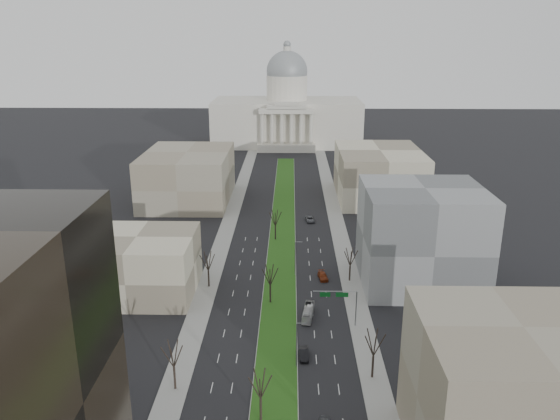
# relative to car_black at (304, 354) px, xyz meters

# --- Properties ---
(ground) EXTENTS (600.00, 600.00, 0.00)m
(ground) POSITION_rel_car_black_xyz_m (-5.20, 61.83, -0.78)
(ground) COLOR black
(ground) RESTS_ON ground
(median) EXTENTS (8.00, 222.03, 0.20)m
(median) POSITION_rel_car_black_xyz_m (-5.20, 60.82, -0.68)
(median) COLOR #999993
(median) RESTS_ON ground
(sidewalk_left) EXTENTS (5.00, 330.00, 0.15)m
(sidewalk_left) POSITION_rel_car_black_xyz_m (-22.70, 36.83, -0.71)
(sidewalk_left) COLOR gray
(sidewalk_left) RESTS_ON ground
(sidewalk_right) EXTENTS (5.00, 330.00, 0.15)m
(sidewalk_right) POSITION_rel_car_black_xyz_m (12.30, 36.83, -0.71)
(sidewalk_right) COLOR gray
(sidewalk_right) RESTS_ON ground
(capitol) EXTENTS (80.00, 46.00, 55.00)m
(capitol) POSITION_rel_car_black_xyz_m (-5.20, 211.42, 15.52)
(capitol) COLOR beige
(capitol) RESTS_ON ground
(building_beige_left) EXTENTS (26.00, 22.00, 14.00)m
(building_beige_left) POSITION_rel_car_black_xyz_m (-38.20, 26.83, 6.22)
(building_beige_left) COLOR gray
(building_beige_left) RESTS_ON ground
(building_tan_right) EXTENTS (26.00, 24.00, 22.00)m
(building_tan_right) POSITION_rel_car_black_xyz_m (27.80, -26.17, 10.22)
(building_tan_right) COLOR gray
(building_tan_right) RESTS_ON ground
(building_grey_right) EXTENTS (28.00, 26.00, 24.00)m
(building_grey_right) POSITION_rel_car_black_xyz_m (28.80, 33.83, 11.22)
(building_grey_right) COLOR slate
(building_grey_right) RESTS_ON ground
(building_far_left) EXTENTS (30.00, 40.00, 18.00)m
(building_far_left) POSITION_rel_car_black_xyz_m (-40.20, 101.83, 8.22)
(building_far_left) COLOR gray
(building_far_left) RESTS_ON ground
(building_far_right) EXTENTS (30.00, 40.00, 18.00)m
(building_far_right) POSITION_rel_car_black_xyz_m (29.80, 106.83, 8.22)
(building_far_right) COLOR gray
(building_far_right) RESTS_ON ground
(tree_left_mid) EXTENTS (5.40, 5.40, 9.72)m
(tree_left_mid) POSITION_rel_car_black_xyz_m (-22.40, -10.17, 6.21)
(tree_left_mid) COLOR black
(tree_left_mid) RESTS_ON ground
(tree_left_far) EXTENTS (5.28, 5.28, 9.50)m
(tree_left_far) POSITION_rel_car_black_xyz_m (-22.40, 29.83, 6.06)
(tree_left_far) COLOR black
(tree_left_far) RESTS_ON ground
(tree_right_mid) EXTENTS (5.52, 5.52, 9.94)m
(tree_right_mid) POSITION_rel_car_black_xyz_m (12.00, -6.17, 6.37)
(tree_right_mid) COLOR black
(tree_right_mid) RESTS_ON ground
(tree_right_far) EXTENTS (5.04, 5.04, 9.07)m
(tree_right_far) POSITION_rel_car_black_xyz_m (12.00, 33.83, 5.74)
(tree_right_far) COLOR black
(tree_right_far) RESTS_ON ground
(tree_median_a) EXTENTS (5.40, 5.40, 9.72)m
(tree_median_a) POSITION_rel_car_black_xyz_m (-7.20, -18.17, 6.21)
(tree_median_a) COLOR black
(tree_median_a) RESTS_ON ground
(tree_median_b) EXTENTS (5.40, 5.40, 9.72)m
(tree_median_b) POSITION_rel_car_black_xyz_m (-7.20, 21.83, 6.21)
(tree_median_b) COLOR black
(tree_median_b) RESTS_ON ground
(tree_median_c) EXTENTS (5.40, 5.40, 9.72)m
(tree_median_c) POSITION_rel_car_black_xyz_m (-7.20, 61.83, 6.21)
(tree_median_c) COLOR black
(tree_median_c) RESTS_ON ground
(streetlamp_median_b) EXTENTS (1.90, 0.20, 9.16)m
(streetlamp_median_b) POSITION_rel_car_black_xyz_m (-1.44, -3.17, 4.02)
(streetlamp_median_b) COLOR gray
(streetlamp_median_b) RESTS_ON ground
(streetlamp_median_c) EXTENTS (1.90, 0.20, 9.16)m
(streetlamp_median_c) POSITION_rel_car_black_xyz_m (-1.44, 36.83, 4.02)
(streetlamp_median_c) COLOR gray
(streetlamp_median_c) RESTS_ON ground
(mast_arm_signs) EXTENTS (9.12, 0.24, 8.09)m
(mast_arm_signs) POSITION_rel_car_black_xyz_m (8.29, 11.86, 5.32)
(mast_arm_signs) COLOR gray
(mast_arm_signs) RESTS_ON ground
(car_black) EXTENTS (1.74, 4.79, 1.57)m
(car_black) POSITION_rel_car_black_xyz_m (0.00, 0.00, 0.00)
(car_black) COLOR black
(car_black) RESTS_ON ground
(car_red) EXTENTS (2.79, 5.36, 1.49)m
(car_red) POSITION_rel_car_black_xyz_m (5.44, 34.88, -0.04)
(car_red) COLOR maroon
(car_red) RESTS_ON ground
(car_grey_far) EXTENTS (3.40, 5.87, 1.54)m
(car_grey_far) POSITION_rel_car_black_xyz_m (3.61, 78.66, -0.02)
(car_grey_far) COLOR #51535A
(car_grey_far) RESTS_ON ground
(box_van) EXTENTS (3.04, 8.39, 2.28)m
(box_van) POSITION_rel_car_black_xyz_m (1.22, 15.41, 0.36)
(box_van) COLOR silver
(box_van) RESTS_ON ground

